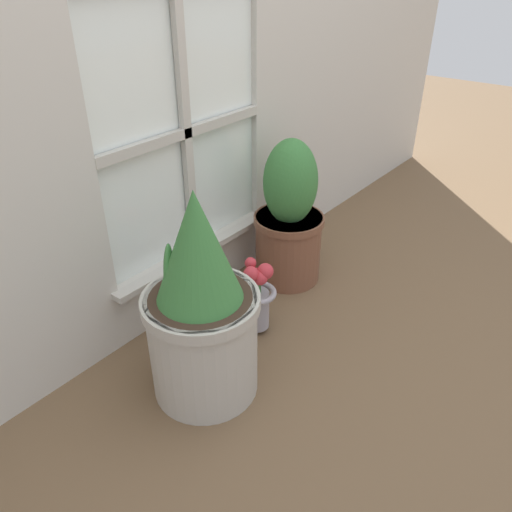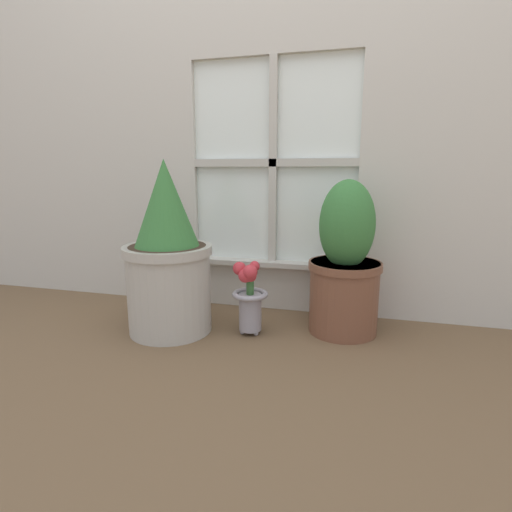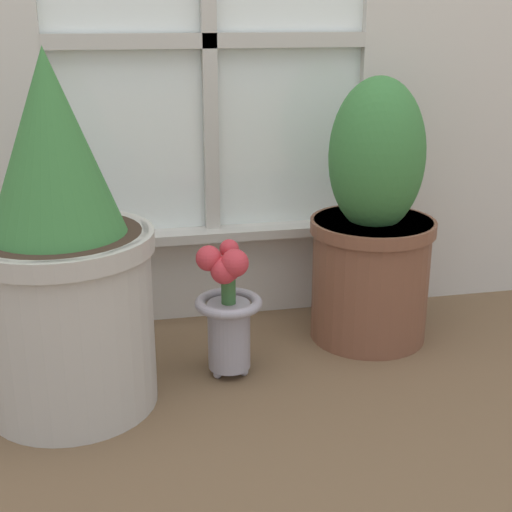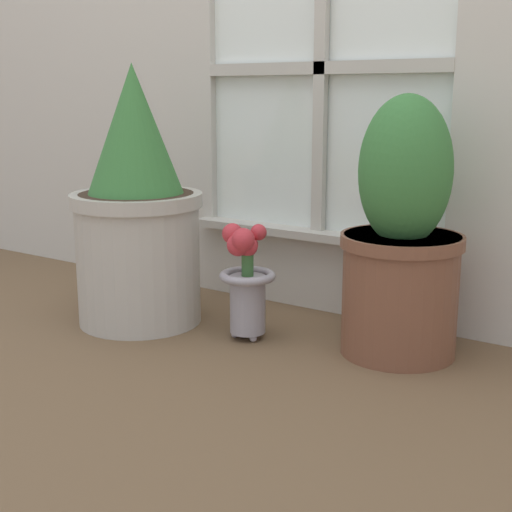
% 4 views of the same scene
% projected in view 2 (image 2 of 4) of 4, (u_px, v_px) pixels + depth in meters
% --- Properties ---
extents(ground_plane, '(10.00, 10.00, 0.00)m').
position_uv_depth(ground_plane, '(239.00, 357.00, 1.49)').
color(ground_plane, brown).
extents(wall_with_window, '(4.40, 0.10, 2.50)m').
position_uv_depth(wall_with_window, '(275.00, 35.00, 1.77)').
color(wall_with_window, beige).
rests_on(wall_with_window, ground_plane).
extents(potted_plant_left, '(0.37, 0.37, 0.73)m').
position_uv_depth(potted_plant_left, '(168.00, 258.00, 1.67)').
color(potted_plant_left, '#B7B2A8').
rests_on(potted_plant_left, ground_plane).
extents(potted_plant_right, '(0.30, 0.30, 0.65)m').
position_uv_depth(potted_plant_right, '(345.00, 266.00, 1.66)').
color(potted_plant_right, brown).
rests_on(potted_plant_right, ground_plane).
extents(flower_vase, '(0.15, 0.15, 0.31)m').
position_uv_depth(flower_vase, '(249.00, 296.00, 1.66)').
color(flower_vase, '#99939E').
rests_on(flower_vase, ground_plane).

